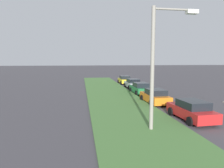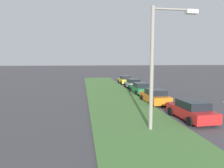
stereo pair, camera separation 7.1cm
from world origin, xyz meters
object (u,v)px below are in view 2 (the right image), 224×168
parked_car_red (191,110)px  parked_car_silver (133,84)px  parked_car_yellow (125,80)px  streetlight (158,60)px  parked_car_green (140,88)px  parked_car_orange (155,96)px

parked_car_red → parked_car_silver: size_ratio=1.01×
parked_car_yellow → streetlight: 25.47m
parked_car_red → parked_car_green: (11.81, 0.40, 0.00)m
parked_car_green → parked_car_yellow: (11.34, -0.32, 0.00)m
parked_car_orange → parked_car_yellow: 17.29m
parked_car_red → streetlight: bearing=115.8°
parked_car_green → parked_car_silver: (5.22, -0.32, 0.00)m
parked_car_green → streetlight: 14.44m
parked_car_orange → streetlight: streetlight is taller
parked_car_yellow → streetlight: (-24.99, 3.29, 3.67)m
parked_car_red → parked_car_silver: (17.04, 0.08, 0.00)m
parked_car_orange → parked_car_green: same height
parked_car_green → streetlight: size_ratio=0.58×
parked_car_silver → parked_car_yellow: (6.12, -0.00, 0.00)m
parked_car_silver → streetlight: (-18.87, 3.28, 3.67)m
streetlight → parked_car_orange: bearing=-19.7°
parked_car_yellow → streetlight: bearing=172.6°
parked_car_silver → parked_car_yellow: same height
parked_car_orange → parked_car_red: bearing=-175.8°
parked_car_red → parked_car_orange: (5.87, 0.62, 0.00)m
parked_car_orange → parked_car_silver: same height
streetlight → parked_car_green: bearing=-12.3°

